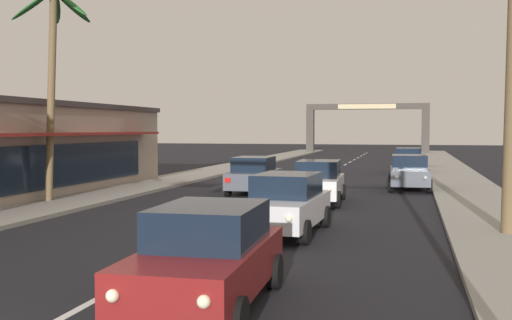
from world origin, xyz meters
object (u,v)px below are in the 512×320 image
(sedan_lead_at_stop_bar, at_px, (208,256))
(sedan_parked_nearest_kerb, at_px, (409,172))
(sedan_parked_mid_kerb, at_px, (409,160))
(sedan_oncoming_far, at_px, (254,175))
(sedan_fifth_in_queue, at_px, (318,181))
(palm_left_second, at_px, (53,43))
(town_gateway_arch, at_px, (367,121))
(sedan_third_in_queue, at_px, (286,203))

(sedan_lead_at_stop_bar, xyz_separation_m, sedan_parked_nearest_kerb, (3.14, 20.65, 0.00))
(sedan_parked_mid_kerb, bearing_deg, sedan_oncoming_far, -114.63)
(sedan_fifth_in_queue, bearing_deg, palm_left_second, -163.09)
(sedan_parked_mid_kerb, height_order, town_gateway_arch, town_gateway_arch)
(sedan_oncoming_far, distance_m, sedan_parked_mid_kerb, 16.13)
(sedan_parked_mid_kerb, distance_m, town_gateway_arch, 33.67)
(sedan_fifth_in_queue, bearing_deg, sedan_parked_mid_kerb, 78.90)
(sedan_oncoming_far, distance_m, town_gateway_arch, 47.92)
(sedan_lead_at_stop_bar, relative_size, town_gateway_arch, 0.31)
(sedan_lead_at_stop_bar, xyz_separation_m, sedan_oncoming_far, (-3.65, 17.06, 0.00))
(sedan_fifth_in_queue, relative_size, sedan_parked_mid_kerb, 1.00)
(sedan_oncoming_far, relative_size, palm_left_second, 0.53)
(sedan_lead_at_stop_bar, height_order, town_gateway_arch, town_gateway_arch)
(palm_left_second, bearing_deg, town_gateway_arch, 81.30)
(sedan_lead_at_stop_bar, distance_m, sedan_parked_nearest_kerb, 20.89)
(sedan_third_in_queue, bearing_deg, sedan_oncoming_far, 109.47)
(sedan_parked_nearest_kerb, bearing_deg, sedan_fifth_in_queue, -118.99)
(sedan_parked_nearest_kerb, bearing_deg, sedan_third_in_queue, -103.78)
(sedan_fifth_in_queue, distance_m, sedan_oncoming_far, 4.26)
(sedan_parked_nearest_kerb, bearing_deg, sedan_lead_at_stop_bar, -98.65)
(palm_left_second, height_order, town_gateway_arch, palm_left_second)
(sedan_fifth_in_queue, relative_size, palm_left_second, 0.53)
(sedan_third_in_queue, bearing_deg, sedan_parked_mid_kerb, 82.50)
(sedan_parked_nearest_kerb, relative_size, palm_left_second, 0.53)
(sedan_lead_at_stop_bar, relative_size, sedan_fifth_in_queue, 1.00)
(sedan_lead_at_stop_bar, distance_m, town_gateway_arch, 64.96)
(sedan_third_in_queue, bearing_deg, sedan_fifth_in_queue, 91.35)
(sedan_oncoming_far, bearing_deg, sedan_parked_nearest_kerb, 27.87)
(sedan_third_in_queue, relative_size, sedan_parked_nearest_kerb, 1.00)
(sedan_fifth_in_queue, distance_m, palm_left_second, 11.63)
(sedan_parked_mid_kerb, height_order, palm_left_second, palm_left_second)
(palm_left_second, bearing_deg, sedan_fifth_in_queue, 16.91)
(sedan_parked_nearest_kerb, bearing_deg, sedan_oncoming_far, -152.13)
(palm_left_second, bearing_deg, sedan_oncoming_far, 40.92)
(sedan_parked_mid_kerb, bearing_deg, sedan_fifth_in_queue, -101.10)
(sedan_lead_at_stop_bar, relative_size, sedan_oncoming_far, 1.00)
(sedan_third_in_queue, relative_size, palm_left_second, 0.53)
(sedan_parked_nearest_kerb, height_order, palm_left_second, palm_left_second)
(sedan_oncoming_far, xyz_separation_m, sedan_parked_nearest_kerb, (6.79, 3.59, 0.00))
(sedan_parked_mid_kerb, bearing_deg, town_gateway_arch, 98.71)
(town_gateway_arch, bearing_deg, sedan_fifth_in_queue, -88.10)
(palm_left_second, bearing_deg, sedan_parked_mid_kerb, 56.89)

